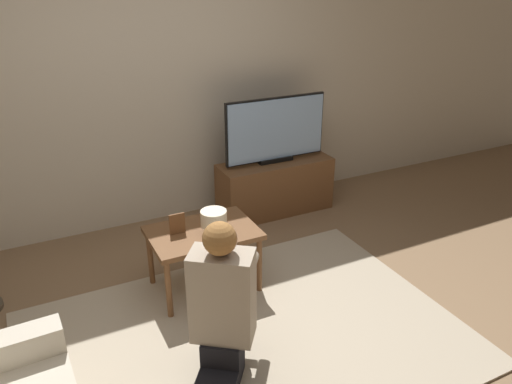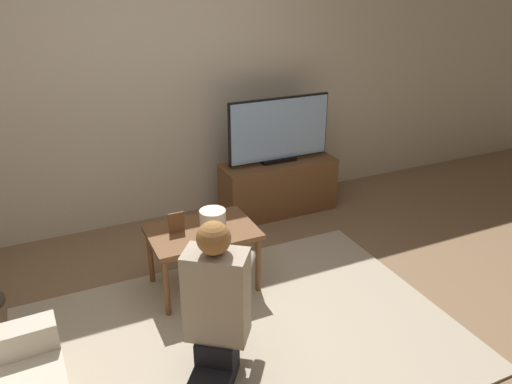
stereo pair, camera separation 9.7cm
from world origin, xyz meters
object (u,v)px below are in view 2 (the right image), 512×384
object	(u,v)px
coffee_table	(202,237)
table_lamp	(213,219)
person_kneeling	(216,306)
tv	(279,130)

from	to	relation	value
coffee_table	table_lamp	size ratio (longest dim) A/B	4.14
coffee_table	table_lamp	xyz separation A→B (m)	(0.06, -0.07, 0.16)
coffee_table	person_kneeling	size ratio (longest dim) A/B	0.77
person_kneeling	table_lamp	distance (m)	0.83
coffee_table	table_lamp	distance (m)	0.19
tv	person_kneeling	world-z (taller)	tv
tv	table_lamp	distance (m)	1.42
coffee_table	person_kneeling	distance (m)	0.88
tv	table_lamp	size ratio (longest dim) A/B	5.48
person_kneeling	table_lamp	size ratio (longest dim) A/B	5.40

